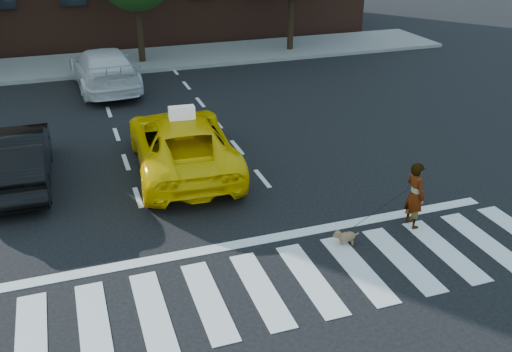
{
  "coord_description": "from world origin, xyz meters",
  "views": [
    {
      "loc": [
        -2.89,
        -8.06,
        6.44
      ],
      "look_at": [
        0.75,
        2.44,
        1.1
      ],
      "focal_mm": 40.0,
      "sensor_mm": 36.0,
      "label": 1
    }
  ],
  "objects_px": {
    "woman": "(415,195)",
    "taxi": "(182,143)",
    "white_suv": "(104,69)",
    "dog": "(345,236)",
    "black_sedan": "(16,157)"
  },
  "relations": [
    {
      "from": "woman",
      "to": "dog",
      "type": "xyz_separation_m",
      "value": [
        -1.74,
        -0.2,
        -0.57
      ]
    },
    {
      "from": "woman",
      "to": "black_sedan",
      "type": "bearing_deg",
      "value": 55.09
    },
    {
      "from": "taxi",
      "to": "white_suv",
      "type": "relative_size",
      "value": 1.01
    },
    {
      "from": "black_sedan",
      "to": "white_suv",
      "type": "height_order",
      "value": "white_suv"
    },
    {
      "from": "black_sedan",
      "to": "white_suv",
      "type": "xyz_separation_m",
      "value": [
        2.9,
        7.69,
        0.04
      ]
    },
    {
      "from": "white_suv",
      "to": "woman",
      "type": "xyz_separation_m",
      "value": [
        5.31,
        -12.75,
        -0.01
      ]
    },
    {
      "from": "black_sedan",
      "to": "dog",
      "type": "relative_size",
      "value": 8.22
    },
    {
      "from": "white_suv",
      "to": "dog",
      "type": "relative_size",
      "value": 9.87
    },
    {
      "from": "white_suv",
      "to": "dog",
      "type": "distance_m",
      "value": 13.45
    },
    {
      "from": "black_sedan",
      "to": "woman",
      "type": "distance_m",
      "value": 9.64
    },
    {
      "from": "taxi",
      "to": "black_sedan",
      "type": "distance_m",
      "value": 4.13
    },
    {
      "from": "woman",
      "to": "white_suv",
      "type": "bearing_deg",
      "value": 19.36
    },
    {
      "from": "woman",
      "to": "taxi",
      "type": "bearing_deg",
      "value": 38.6
    },
    {
      "from": "taxi",
      "to": "dog",
      "type": "xyz_separation_m",
      "value": [
        2.36,
        -4.78,
        -0.56
      ]
    },
    {
      "from": "white_suv",
      "to": "woman",
      "type": "distance_m",
      "value": 13.81
    }
  ]
}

